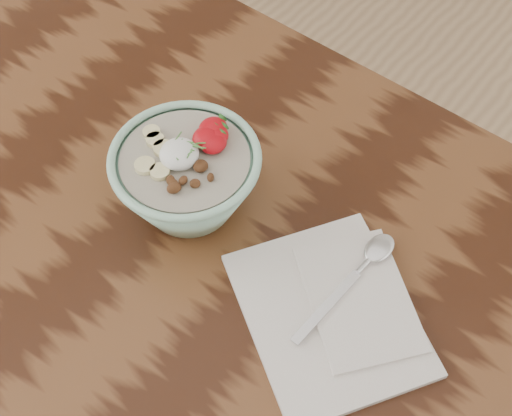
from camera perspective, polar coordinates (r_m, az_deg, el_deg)
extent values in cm
cube|color=#33180C|center=(93.51, -0.24, -8.24)|extent=(160.00, 90.00, 4.00)
cylinder|color=#4C2D19|center=(170.93, -11.55, 8.52)|extent=(7.00, 7.00, 71.00)
cylinder|color=#A1D9BD|center=(99.54, -5.26, 0.29)|extent=(8.73, 8.73, 1.25)
torus|color=#A1D9BD|center=(91.47, -5.74, 3.99)|extent=(19.86, 19.86, 1.14)
cylinder|color=#BCB29C|center=(91.95, -5.71, 3.75)|extent=(16.84, 16.84, 1.04)
ellipsoid|color=white|center=(90.83, -6.17, 4.32)|extent=(5.07, 5.07, 2.79)
ellipsoid|color=#B80811|center=(93.24, -3.47, 6.37)|extent=(3.61, 3.98, 1.99)
cone|color=#286623|center=(93.81, -2.83, 7.08)|extent=(1.40, 1.03, 1.52)
ellipsoid|color=#B80811|center=(91.72, -3.43, 5.21)|extent=(3.33, 3.66, 1.83)
cone|color=#286623|center=(92.20, -2.83, 5.89)|extent=(1.40, 1.03, 1.52)
ellipsoid|color=#B80811|center=(92.48, -3.27, 5.77)|extent=(3.31, 3.65, 1.82)
cone|color=#286623|center=(92.97, -2.68, 6.44)|extent=(1.40, 1.03, 1.52)
ellipsoid|color=#B80811|center=(92.30, -3.95, 5.66)|extent=(3.61, 3.98, 1.99)
cone|color=#286623|center=(92.84, -3.30, 6.38)|extent=(1.40, 1.03, 1.52)
cylinder|color=beige|center=(92.42, -7.42, 4.75)|extent=(2.66, 2.66, 0.70)
cylinder|color=beige|center=(93.49, -8.07, 5.41)|extent=(2.40, 2.40, 0.70)
cylinder|color=beige|center=(90.96, -8.88, 3.37)|extent=(2.70, 2.70, 0.70)
cylinder|color=beige|center=(90.08, -7.70, 2.90)|extent=(2.57, 2.57, 0.70)
cylinder|color=beige|center=(94.40, -8.36, 6.00)|extent=(2.33, 2.33, 0.70)
ellipsoid|color=brown|center=(88.49, -6.63, 1.92)|extent=(2.01, 1.91, 0.93)
ellipsoid|color=brown|center=(88.88, -6.85, 2.22)|extent=(1.94, 1.88, 0.82)
ellipsoid|color=brown|center=(89.79, -4.47, 3.23)|extent=(1.60, 1.69, 1.05)
ellipsoid|color=brown|center=(87.97, -6.57, 1.60)|extent=(2.18, 2.35, 1.33)
ellipsoid|color=brown|center=(88.76, -5.86, 2.22)|extent=(1.41, 1.67, 0.85)
ellipsoid|color=brown|center=(88.86, -3.66, 2.47)|extent=(1.47, 1.55, 0.93)
ellipsoid|color=brown|center=(89.75, -4.45, 3.38)|extent=(2.37, 2.38, 1.13)
ellipsoid|color=brown|center=(88.36, -4.90, 1.97)|extent=(1.90, 1.91, 1.06)
cylinder|color=#4E8F3C|center=(89.37, -5.45, 4.31)|extent=(0.39, 1.18, 0.22)
cylinder|color=#4E8F3C|center=(90.76, -6.26, 5.26)|extent=(0.47, 1.53, 0.23)
cylinder|color=#4E8F3C|center=(90.08, -4.58, 4.95)|extent=(1.43, 0.30, 0.23)
cylinder|color=#4E8F3C|center=(90.26, -4.95, 5.04)|extent=(1.59, 0.32, 0.23)
cylinder|color=#4E8F3C|center=(89.43, -5.34, 4.37)|extent=(0.69, 1.59, 0.24)
cylinder|color=#4E8F3C|center=(89.77, -5.46, 4.61)|extent=(1.45, 1.09, 0.24)
cylinder|color=#4E8F3C|center=(91.40, -6.25, 5.72)|extent=(0.58, 1.75, 0.24)
cylinder|color=#4E8F3C|center=(90.70, -5.55, 5.30)|extent=(1.76, 1.00, 0.25)
cylinder|color=#4E8F3C|center=(89.25, -6.46, 4.08)|extent=(1.25, 0.50, 0.22)
cylinder|color=#4E8F3C|center=(89.86, -6.75, 4.51)|extent=(1.16, 0.27, 0.22)
cylinder|color=#4E8F3C|center=(90.40, -4.43, 5.20)|extent=(1.03, 0.89, 0.22)
cylinder|color=#4E8F3C|center=(89.97, -4.57, 4.87)|extent=(1.62, 0.97, 0.24)
cube|color=white|center=(91.01, 5.82, -8.43)|extent=(31.73, 30.17, 0.96)
cube|color=white|center=(91.63, 8.22, -7.16)|extent=(22.00, 20.96, 0.57)
cube|color=silver|center=(90.02, 5.65, -7.88)|extent=(1.84, 12.80, 0.39)
cylinder|color=silver|center=(93.42, 8.70, -4.47)|extent=(0.94, 3.36, 0.78)
ellipsoid|color=silver|center=(94.87, 9.84, -3.17)|extent=(3.64, 5.25, 1.06)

